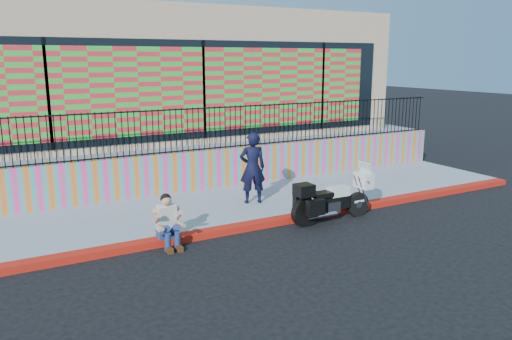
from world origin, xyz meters
TOP-DOWN VIEW (x-y plane):
  - ground at (0.00, 0.00)m, footprint 90.00×90.00m
  - red_curb at (0.00, 0.00)m, footprint 16.00×0.30m
  - sidewalk at (0.00, 1.65)m, footprint 16.00×3.00m
  - mural_wall at (0.00, 3.25)m, footprint 16.00×0.20m
  - metal_fence at (0.00, 3.25)m, footprint 15.80×0.04m
  - elevated_platform at (0.00, 8.35)m, footprint 16.00×10.00m
  - storefront_building at (0.00, 8.13)m, footprint 14.00×8.06m
  - police_motorcycle at (1.25, -0.40)m, footprint 2.11×0.70m
  - police_officer at (0.13, 1.39)m, footprint 0.75×0.60m
  - seated_man at (-2.62, -0.20)m, footprint 0.54×0.71m

SIDE VIEW (x-z plane):
  - ground at x=0.00m, z-range 0.00..0.00m
  - red_curb at x=0.00m, z-range 0.00..0.15m
  - sidewalk at x=0.00m, z-range 0.00..0.15m
  - seated_man at x=-2.62m, z-range -0.08..0.98m
  - police_motorcycle at x=1.25m, z-range -0.11..1.21m
  - elevated_platform at x=0.00m, z-range 0.00..1.25m
  - mural_wall at x=0.00m, z-range 0.15..1.25m
  - police_officer at x=0.13m, z-range 0.15..1.95m
  - metal_fence at x=0.00m, z-range 1.25..2.45m
  - storefront_building at x=0.00m, z-range 1.25..5.25m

